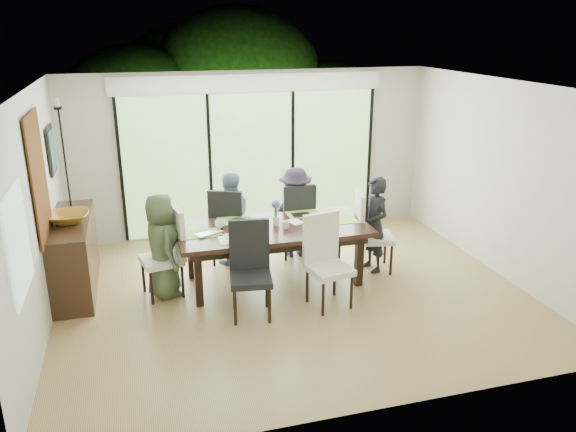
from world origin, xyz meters
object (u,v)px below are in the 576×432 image
object	(u,v)px
chair_right_end	(375,231)
cup_a	(220,224)
chair_far_right	(295,218)
person_right_end	(374,225)
vase	(276,221)
person_far_left	(230,218)
cup_b	(286,225)
laptop	(211,235)
table_top	(273,229)
chair_near_right	(330,263)
chair_far_left	(230,224)
person_far_right	(295,212)
person_left_end	(162,246)
chair_left_end	(161,253)
bowl	(68,217)
sideboard	(74,255)
cup_c	(327,216)
chair_near_left	(251,272)

from	to	relation	value
chair_right_end	cup_a	distance (m)	2.22
chair_right_end	chair_far_right	world-z (taller)	same
person_right_end	vase	world-z (taller)	person_right_end
person_far_left	cup_b	xyz separation A→B (m)	(0.60, -0.93, 0.16)
person_far_left	cup_b	distance (m)	1.12
chair_right_end	laptop	world-z (taller)	chair_right_end
table_top	laptop	xyz separation A→B (m)	(-0.85, -0.10, 0.05)
chair_near_right	person_right_end	size ratio (longest dim) A/B	0.85
chair_near_right	laptop	world-z (taller)	chair_near_right
vase	laptop	bearing A→B (deg)	-170.54
chair_far_left	person_far_right	size ratio (longest dim) A/B	0.85
chair_far_left	chair_far_right	world-z (taller)	same
person_left_end	chair_left_end	bearing A→B (deg)	77.32
chair_far_right	bowl	size ratio (longest dim) A/B	2.26
sideboard	person_far_left	bearing A→B (deg)	8.77
chair_left_end	vase	bearing A→B (deg)	79.55
chair_far_left	cup_b	distance (m)	1.15
chair_right_end	person_right_end	bearing A→B (deg)	102.90
chair_far_left	person_far_left	distance (m)	0.10
vase	cup_b	bearing A→B (deg)	-56.31
person_right_end	sideboard	world-z (taller)	person_right_end
person_left_end	vase	distance (m)	1.54
chair_far_right	laptop	size ratio (longest dim) A/B	3.33
chair_right_end	vase	bearing A→B (deg)	100.92
person_left_end	cup_b	xyz separation A→B (m)	(1.63, -0.10, 0.16)
table_top	cup_c	xyz separation A→B (m)	(0.80, 0.10, 0.08)
person_far_right	sideboard	world-z (taller)	person_far_right
chair_left_end	chair_near_right	bearing A→B (deg)	54.19
chair_far_right	chair_near_left	distance (m)	2.02
chair_left_end	cup_b	bearing A→B (deg)	74.23
sideboard	chair_near_left	bearing A→B (deg)	-33.05
chair_near_left	person_right_end	bearing A→B (deg)	32.25
chair_far_right	sideboard	size ratio (longest dim) A/B	0.67
chair_far_left	chair_near_left	distance (m)	1.72
chair_left_end	cup_b	xyz separation A→B (m)	(1.65, -0.10, 0.26)
person_left_end	person_far_right	distance (m)	2.19
chair_far_right	cup_a	world-z (taller)	chair_far_right
cup_a	table_top	bearing A→B (deg)	-12.09
vase	table_top	bearing A→B (deg)	-135.00
table_top	person_left_end	size ratio (longest dim) A/B	1.86
table_top	person_far_right	bearing A→B (deg)	56.47
chair_left_end	person_right_end	distance (m)	2.98
table_top	vase	world-z (taller)	vase
person_far_left	person_far_right	xyz separation A→B (m)	(1.00, 0.00, 0.00)
person_far_right	cup_c	size ratio (longest dim) A/B	10.40
chair_right_end	person_far_right	distance (m)	1.27
laptop	cup_a	world-z (taller)	cup_a
chair_near_left	chair_near_right	size ratio (longest dim) A/B	1.00
person_far_left	cup_c	distance (m)	1.46
person_far_right	cup_b	world-z (taller)	person_far_right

